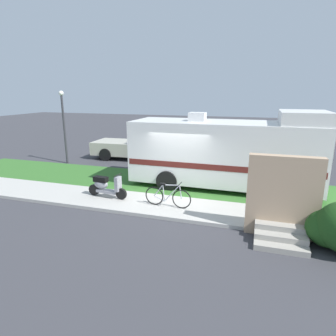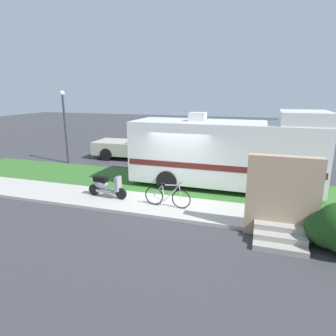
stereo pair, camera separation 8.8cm
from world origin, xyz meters
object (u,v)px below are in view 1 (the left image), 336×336
Objects in this scene: pickup_truck_near at (141,144)px; bicycle at (168,196)px; bottle_green at (311,212)px; street_lamp_post at (64,120)px; motorhome_rv at (226,152)px; scooter at (106,186)px; bottle_spare at (291,222)px.

bicycle is at bearing -61.09° from pickup_truck_near.
bottle_green is 0.06× the size of street_lamp_post.
bicycle is at bearing -118.14° from motorhome_rv.
street_lamp_post reaches higher than pickup_truck_near.
scooter is 0.99× the size of bicycle.
pickup_truck_near is at bearing 101.33° from scooter.
bottle_spare is (4.07, -0.32, -0.28)m from bicycle.
bottle_spare is (-0.70, -1.03, -0.00)m from bottle_green.
motorhome_rv is 4.16m from bottle_green.
bottle_spare is at bearing -43.13° from pickup_truck_near.
motorhome_rv reaches higher than bottle_green.
street_lamp_post is at bearing 147.65° from bicycle.
street_lamp_post reaches higher than scooter.
bicycle is at bearing -4.90° from scooter.
street_lamp_post is at bearing 137.77° from scooter.
bicycle is 4.10m from bottle_spare.
motorhome_rv is at bearing 125.13° from bottle_spare.
bicycle is 8.28m from pickup_truck_near.
bottle_green is (7.37, 0.49, -0.34)m from scooter.
bicycle is 6.45× the size of bottle_green.
scooter is at bearing -78.67° from pickup_truck_near.
bottle_green is (4.77, 0.72, -0.27)m from bicycle.
street_lamp_post is (-9.44, 1.82, 0.93)m from motorhome_rv.
bicycle is 0.34× the size of pickup_truck_near.
motorhome_rv is 4.41m from bottle_spare.
pickup_truck_near is at bearing 136.87° from bottle_spare.
pickup_truck_near is 4.71m from street_lamp_post.
bottle_spare is (6.67, -0.54, -0.35)m from scooter.
bottle_green is at bearing 55.91° from bottle_spare.
bicycle is 0.41× the size of street_lamp_post.
motorhome_rv is at bearing -10.90° from street_lamp_post.
street_lamp_post is at bearing -148.47° from pickup_truck_near.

